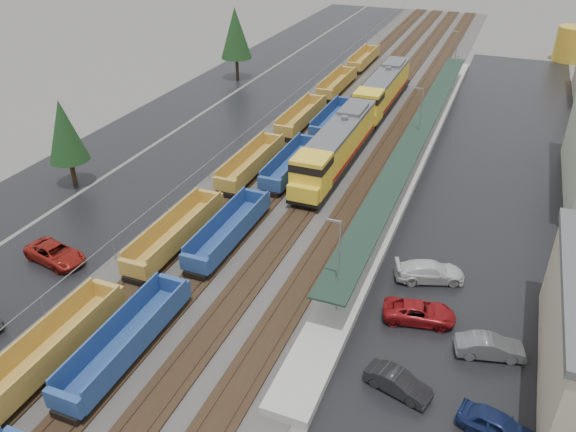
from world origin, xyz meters
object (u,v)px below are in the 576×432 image
well_string_yellow (252,164)px  well_string_blue (185,278)px  storage_tank (573,44)px  parked_car_east_a (398,383)px  parked_car_east_b (419,312)px  parked_car_east_e (490,347)px  locomotive_lead (336,147)px  parked_car_west_c (55,254)px  parked_car_east_c (430,272)px  locomotive_trail (382,91)px  parked_car_east_d (498,426)px

well_string_yellow → well_string_blue: 20.78m
storage_tank → parked_car_east_a: bearing=-97.9°
parked_car_east_b → parked_car_east_e: parked_car_east_e is taller
locomotive_lead → parked_car_east_a: locomotive_lead is taller
locomotive_lead → well_string_blue: size_ratio=0.26×
locomotive_lead → parked_car_west_c: locomotive_lead is taller
parked_car_east_a → parked_car_east_c: 12.09m
locomotive_trail → parked_car_east_c: bearing=-70.9°
well_string_blue → parked_car_east_e: size_ratio=19.20×
parked_car_east_d → parked_car_east_b: bearing=48.9°
well_string_yellow → storage_tank: size_ratio=17.72×
parked_car_west_c → parked_car_east_e: parked_car_west_c is taller
well_string_blue → parked_car_east_c: well_string_blue is taller
parked_car_east_c → parked_car_east_b: bearing=160.9°
well_string_blue → parked_car_east_b: bearing=10.5°
storage_tank → parked_car_east_d: (-6.17, -87.76, -2.18)m
locomotive_lead → parked_car_east_e: locomotive_lead is taller
parked_car_east_c → locomotive_lead: bearing=17.9°
storage_tank → locomotive_lead: bearing=-113.3°
locomotive_lead → parked_car_east_d: 35.08m
well_string_yellow → parked_car_east_c: well_string_yellow is taller
parked_car_east_e → locomotive_trail: bearing=7.7°
storage_tank → parked_car_east_e: storage_tank is taller
locomotive_trail → well_string_yellow: bearing=-107.7°
locomotive_lead → parked_car_west_c: size_ratio=4.03×
well_string_blue → parked_car_east_a: (17.05, -3.86, -0.44)m
parked_car_west_c → parked_car_east_b: 29.19m
locomotive_trail → well_string_blue: locomotive_trail is taller
parked_car_east_a → parked_car_east_d: (5.83, -1.12, 0.07)m
locomotive_lead → parked_car_east_a: (13.05, -28.38, -1.93)m
storage_tank → parked_car_east_a: storage_tank is taller
locomotive_lead → well_string_yellow: locomotive_lead is taller
parked_car_east_a → parked_car_east_c: size_ratio=0.78×
locomotive_trail → parked_car_west_c: 48.83m
parked_car_east_b → parked_car_east_d: bearing=-155.7°
parked_car_east_d → parked_car_east_e: parked_car_east_d is taller
storage_tank → parked_car_west_c: bearing=-116.2°
parked_car_west_c → parked_car_east_c: 30.15m
locomotive_trail → parked_car_east_e: size_ratio=4.95×
parked_car_west_c → parked_car_east_b: bearing=-72.3°
parked_car_east_a → parked_car_east_e: size_ratio=0.94×
locomotive_lead → parked_car_east_e: 29.37m
parked_car_east_d → parked_car_west_c: bearing=96.1°
parked_car_west_c → storage_tank: bearing=-15.9°
parked_car_west_c → parked_car_east_b: parked_car_west_c is taller
locomotive_trail → well_string_yellow: 26.41m
well_string_yellow → parked_car_east_c: (20.92, -12.16, -0.35)m
well_string_yellow → parked_car_east_b: well_string_yellow is taller
locomotive_lead → well_string_blue: 24.89m
locomotive_lead → locomotive_trail: size_ratio=1.00×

